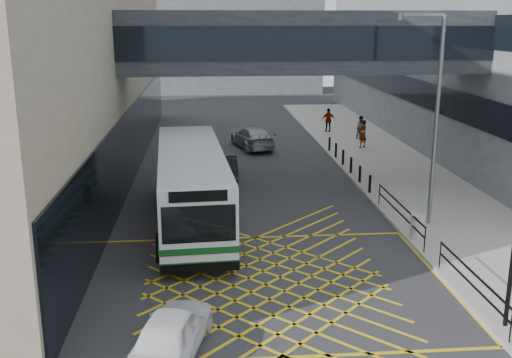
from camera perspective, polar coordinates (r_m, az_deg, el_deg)
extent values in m
plane|color=#333335|center=(20.34, 0.97, -10.03)|extent=(120.00, 120.00, 0.00)
cube|color=black|center=(35.20, -11.42, 3.88)|extent=(0.10, 41.50, 4.00)
cube|color=black|center=(44.78, 13.36, 8.68)|extent=(0.10, 43.50, 1.60)
cube|color=black|center=(44.55, 13.68, 13.80)|extent=(0.10, 43.50, 1.60)
cube|color=slate|center=(78.34, -5.10, 15.21)|extent=(28.00, 16.00, 18.00)
cube|color=#2F3439|center=(30.75, 4.43, 12.89)|extent=(20.00, 4.00, 3.00)
cube|color=black|center=(28.76, 5.08, 12.73)|extent=(19.50, 0.06, 1.60)
cube|color=black|center=(32.75, 3.85, 13.02)|extent=(19.50, 0.06, 1.60)
cube|color=#A7A299|center=(36.09, 12.87, 0.94)|extent=(6.00, 54.00, 0.16)
cube|color=gold|center=(20.34, 0.97, -10.02)|extent=(12.00, 9.00, 0.01)
cube|color=silver|center=(25.49, -6.17, -0.56)|extent=(3.39, 11.84, 2.87)
cube|color=#0F4D1A|center=(25.85, -6.09, -3.24)|extent=(3.43, 11.89, 0.36)
cube|color=#0F4D1A|center=(25.68, -6.13, -2.05)|extent=(3.46, 11.89, 0.23)
cube|color=black|center=(26.01, -6.26, 0.60)|extent=(3.36, 10.36, 1.12)
cube|color=black|center=(19.85, -5.46, -4.28)|extent=(2.45, 0.24, 1.28)
cube|color=black|center=(19.53, -5.53, -1.65)|extent=(1.91, 0.18, 0.37)
cube|color=silver|center=(25.14, -6.26, 2.62)|extent=(3.36, 11.74, 0.11)
cube|color=black|center=(20.38, -5.35, -8.40)|extent=(2.66, 0.27, 0.32)
cube|color=black|center=(31.46, -6.57, 0.02)|extent=(2.66, 0.27, 0.32)
cylinder|color=black|center=(22.24, -9.12, -6.48)|extent=(0.36, 1.08, 1.06)
cylinder|color=black|center=(22.35, -2.20, -6.19)|extent=(0.36, 1.08, 1.06)
cylinder|color=black|center=(29.10, -9.03, -1.31)|extent=(0.36, 1.08, 1.06)
cylinder|color=black|center=(29.18, -3.76, -1.10)|extent=(0.36, 1.08, 1.06)
imported|color=white|center=(16.42, -7.98, -14.09)|extent=(2.62, 4.42, 1.32)
imported|color=black|center=(33.47, -3.15, 1.28)|extent=(1.78, 4.42, 1.38)
imported|color=#97989F|center=(41.23, -0.34, 4.03)|extent=(3.15, 5.30, 1.54)
cylinder|color=black|center=(18.19, 23.20, -7.53)|extent=(0.13, 0.13, 3.70)
cylinder|color=slate|center=(25.69, 16.79, 5.09)|extent=(0.21, 0.21, 8.62)
cube|color=slate|center=(25.25, 15.55, 14.86)|extent=(1.70, 0.50, 0.11)
cylinder|color=slate|center=(25.16, 13.52, 14.80)|extent=(0.36, 0.36, 0.27)
cylinder|color=#ADA89E|center=(24.66, 15.13, -4.37)|extent=(0.57, 0.57, 0.98)
cube|color=black|center=(19.69, 19.91, -8.32)|extent=(0.05, 5.00, 0.05)
cube|color=black|center=(19.84, 19.81, -9.39)|extent=(0.05, 5.00, 0.05)
cube|color=black|center=(25.80, 13.56, -2.33)|extent=(0.05, 6.00, 0.05)
cube|color=black|center=(25.91, 13.51, -3.17)|extent=(0.05, 6.00, 0.05)
cylinder|color=black|center=(17.86, 23.13, -12.70)|extent=(0.04, 0.04, 1.00)
cylinder|color=black|center=(21.97, 17.13, -6.91)|extent=(0.04, 0.04, 1.00)
cylinder|color=black|center=(23.27, 15.78, -5.56)|extent=(0.04, 0.04, 1.00)
cylinder|color=black|center=(28.66, 11.66, -1.42)|extent=(0.04, 0.04, 1.00)
cylinder|color=black|center=(30.55, 10.80, -0.45)|extent=(0.14, 0.14, 0.90)
cylinder|color=black|center=(32.41, 9.86, 0.48)|extent=(0.14, 0.14, 0.90)
cylinder|color=black|center=(34.29, 9.04, 1.32)|extent=(0.14, 0.14, 0.90)
cylinder|color=black|center=(36.18, 8.29, 2.06)|extent=(0.14, 0.14, 0.90)
cylinder|color=black|center=(38.09, 7.62, 2.73)|extent=(0.14, 0.14, 0.90)
cylinder|color=black|center=(40.00, 7.02, 3.34)|extent=(0.14, 0.14, 0.90)
imported|color=gray|center=(41.19, 10.12, 4.25)|extent=(0.92, 0.85, 1.88)
imported|color=gray|center=(44.40, 9.99, 4.87)|extent=(0.93, 0.82, 1.64)
imported|color=gray|center=(46.72, 6.92, 5.59)|extent=(1.07, 0.52, 1.82)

